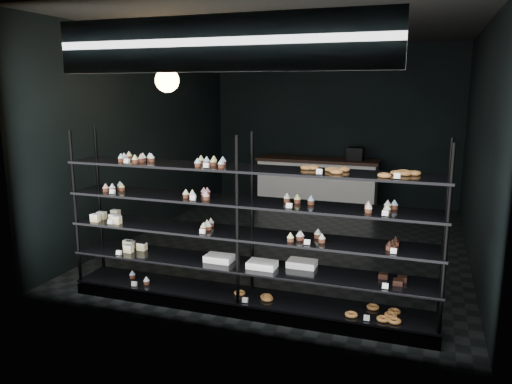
% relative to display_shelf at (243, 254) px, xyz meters
% --- Properties ---
extents(room, '(5.01, 6.01, 3.20)m').
position_rel_display_shelf_xyz_m(room, '(-0.08, 2.45, 0.97)').
color(room, black).
rests_on(room, ground).
extents(display_shelf, '(4.00, 0.50, 1.91)m').
position_rel_display_shelf_xyz_m(display_shelf, '(0.00, 0.00, 0.00)').
color(display_shelf, black).
rests_on(display_shelf, room).
extents(signage, '(3.30, 0.05, 0.50)m').
position_rel_display_shelf_xyz_m(signage, '(-0.08, -0.48, 2.12)').
color(signage, '#0D1D43').
rests_on(signage, room).
extents(pendant_lamp, '(0.30, 0.30, 0.88)m').
position_rel_display_shelf_xyz_m(pendant_lamp, '(-1.37, 0.95, 1.82)').
color(pendant_lamp, black).
rests_on(pendant_lamp, room).
extents(service_counter, '(2.42, 0.65, 1.23)m').
position_rel_display_shelf_xyz_m(service_counter, '(-0.27, 4.95, -0.13)').
color(service_counter, silver).
rests_on(service_counter, room).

